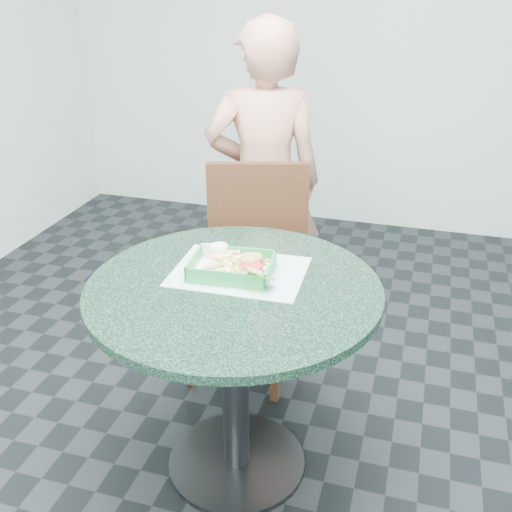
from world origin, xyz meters
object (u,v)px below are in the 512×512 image
(sauce_ramekin, at_px, (222,254))
(cafe_table, at_px, (235,334))
(food_basket, at_px, (232,275))
(crab_sandwich, at_px, (251,268))
(dining_chair, at_px, (251,256))
(diner_person, at_px, (264,183))

(sauce_ramekin, bearing_deg, cafe_table, -58.33)
(food_basket, bearing_deg, crab_sandwich, 4.27)
(cafe_table, distance_m, crab_sandwich, 0.23)
(dining_chair, xyz_separation_m, diner_person, (-0.03, 0.31, 0.24))
(crab_sandwich, relative_size, sauce_ramekin, 1.86)
(dining_chair, relative_size, sauce_ramekin, 15.89)
(diner_person, bearing_deg, dining_chair, 75.22)
(dining_chair, height_order, sauce_ramekin, dining_chair)
(cafe_table, bearing_deg, diner_person, 100.11)
(cafe_table, height_order, diner_person, diner_person)
(dining_chair, xyz_separation_m, food_basket, (0.12, -0.61, 0.23))
(diner_person, height_order, food_basket, diner_person)
(cafe_table, relative_size, food_basket, 3.60)
(dining_chair, relative_size, diner_person, 0.60)
(dining_chair, xyz_separation_m, sauce_ramekin, (0.06, -0.53, 0.27))
(diner_person, height_order, crab_sandwich, diner_person)
(dining_chair, bearing_deg, diner_person, 79.24)
(crab_sandwich, bearing_deg, diner_person, 103.01)
(dining_chair, distance_m, diner_person, 0.39)
(food_basket, xyz_separation_m, crab_sandwich, (0.06, 0.00, 0.03))
(diner_person, height_order, sauce_ramekin, diner_person)
(dining_chair, xyz_separation_m, crab_sandwich, (0.19, -0.61, 0.27))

